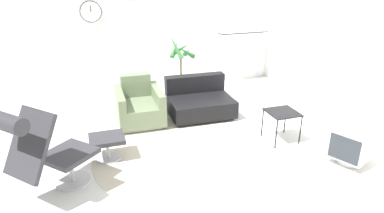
{
  "coord_description": "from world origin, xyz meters",
  "views": [
    {
      "loc": [
        -1.3,
        -4.19,
        2.52
      ],
      "look_at": [
        0.19,
        0.35,
        0.55
      ],
      "focal_mm": 32.0,
      "sensor_mm": 36.0,
      "label": 1
    }
  ],
  "objects_px": {
    "potted_plant": "(181,67)",
    "shelf_unit": "(246,31)",
    "lounge_chair": "(41,146)",
    "couch_low": "(199,102)",
    "ottoman": "(107,142)",
    "crt_television": "(352,145)",
    "armchair_red": "(139,107)",
    "side_table": "(282,115)"
  },
  "relations": [
    {
      "from": "armchair_red",
      "to": "potted_plant",
      "type": "distance_m",
      "value": 1.63
    },
    {
      "from": "potted_plant",
      "to": "shelf_unit",
      "type": "height_order",
      "value": "shelf_unit"
    },
    {
      "from": "ottoman",
      "to": "armchair_red",
      "type": "relative_size",
      "value": 0.53
    },
    {
      "from": "side_table",
      "to": "potted_plant",
      "type": "distance_m",
      "value": 2.67
    },
    {
      "from": "ottoman",
      "to": "couch_low",
      "type": "distance_m",
      "value": 2.04
    },
    {
      "from": "crt_television",
      "to": "side_table",
      "type": "bearing_deg",
      "value": 7.5
    },
    {
      "from": "side_table",
      "to": "potted_plant",
      "type": "xyz_separation_m",
      "value": [
        -0.85,
        2.53,
        0.14
      ]
    },
    {
      "from": "lounge_chair",
      "to": "ottoman",
      "type": "xyz_separation_m",
      "value": [
        0.73,
        0.67,
        -0.43
      ]
    },
    {
      "from": "armchair_red",
      "to": "crt_television",
      "type": "relative_size",
      "value": 1.39
    },
    {
      "from": "lounge_chair",
      "to": "shelf_unit",
      "type": "xyz_separation_m",
      "value": [
        4.1,
        3.28,
        0.49
      ]
    },
    {
      "from": "lounge_chair",
      "to": "couch_low",
      "type": "distance_m",
      "value": 3.05
    },
    {
      "from": "armchair_red",
      "to": "couch_low",
      "type": "bearing_deg",
      "value": -178.85
    },
    {
      "from": "armchair_red",
      "to": "potted_plant",
      "type": "relative_size",
      "value": 0.73
    },
    {
      "from": "ottoman",
      "to": "couch_low",
      "type": "xyz_separation_m",
      "value": [
        1.73,
        1.08,
        -0.02
      ]
    },
    {
      "from": "potted_plant",
      "to": "crt_television",
      "type": "bearing_deg",
      "value": -67.52
    },
    {
      "from": "crt_television",
      "to": "potted_plant",
      "type": "height_order",
      "value": "potted_plant"
    },
    {
      "from": "armchair_red",
      "to": "lounge_chair",
      "type": "bearing_deg",
      "value": 53.21
    },
    {
      "from": "crt_television",
      "to": "potted_plant",
      "type": "relative_size",
      "value": 0.52
    },
    {
      "from": "lounge_chair",
      "to": "crt_television",
      "type": "distance_m",
      "value": 3.93
    },
    {
      "from": "crt_television",
      "to": "shelf_unit",
      "type": "distance_m",
      "value": 3.88
    },
    {
      "from": "couch_low",
      "to": "potted_plant",
      "type": "bearing_deg",
      "value": -88.66
    },
    {
      "from": "side_table",
      "to": "ottoman",
      "type": "bearing_deg",
      "value": 173.89
    },
    {
      "from": "lounge_chair",
      "to": "side_table",
      "type": "relative_size",
      "value": 2.47
    },
    {
      "from": "side_table",
      "to": "crt_television",
      "type": "distance_m",
      "value": 1.05
    },
    {
      "from": "couch_low",
      "to": "shelf_unit",
      "type": "xyz_separation_m",
      "value": [
        1.63,
        1.54,
        0.94
      ]
    },
    {
      "from": "ottoman",
      "to": "side_table",
      "type": "relative_size",
      "value": 1.0
    },
    {
      "from": "shelf_unit",
      "to": "ottoman",
      "type": "bearing_deg",
      "value": -142.18
    },
    {
      "from": "side_table",
      "to": "armchair_red",
      "type": "bearing_deg",
      "value": 145.13
    },
    {
      "from": "armchair_red",
      "to": "side_table",
      "type": "bearing_deg",
      "value": 146.58
    },
    {
      "from": "couch_low",
      "to": "side_table",
      "type": "xyz_separation_m",
      "value": [
        0.86,
        -1.35,
        0.2
      ]
    },
    {
      "from": "crt_television",
      "to": "potted_plant",
      "type": "bearing_deg",
      "value": -2.43
    },
    {
      "from": "armchair_red",
      "to": "shelf_unit",
      "type": "bearing_deg",
      "value": -149.19
    },
    {
      "from": "shelf_unit",
      "to": "armchair_red",
      "type": "bearing_deg",
      "value": -150.64
    },
    {
      "from": "ottoman",
      "to": "shelf_unit",
      "type": "height_order",
      "value": "shelf_unit"
    },
    {
      "from": "armchair_red",
      "to": "potted_plant",
      "type": "bearing_deg",
      "value": -131.65
    },
    {
      "from": "lounge_chair",
      "to": "ottoman",
      "type": "bearing_deg",
      "value": 90.0
    },
    {
      "from": "couch_low",
      "to": "potted_plant",
      "type": "distance_m",
      "value": 1.22
    },
    {
      "from": "ottoman",
      "to": "shelf_unit",
      "type": "xyz_separation_m",
      "value": [
        3.37,
        2.61,
        0.92
      ]
    },
    {
      "from": "lounge_chair",
      "to": "couch_low",
      "type": "relative_size",
      "value": 1.04
    },
    {
      "from": "side_table",
      "to": "crt_television",
      "type": "xyz_separation_m",
      "value": [
        0.56,
        -0.87,
        -0.15
      ]
    },
    {
      "from": "potted_plant",
      "to": "couch_low",
      "type": "bearing_deg",
      "value": -90.27
    },
    {
      "from": "ottoman",
      "to": "armchair_red",
      "type": "bearing_deg",
      "value": 59.26
    }
  ]
}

